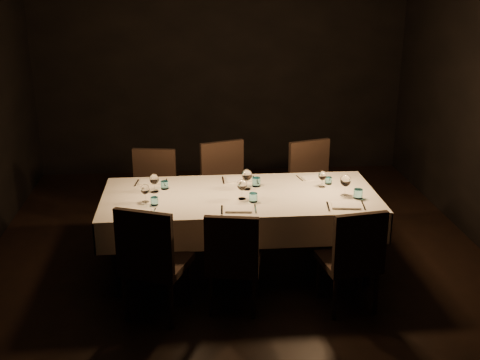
{
  "coord_description": "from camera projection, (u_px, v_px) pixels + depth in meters",
  "views": [
    {
      "loc": [
        -0.45,
        -5.15,
        2.72
      ],
      "look_at": [
        0.0,
        0.0,
        0.9
      ],
      "focal_mm": 45.0,
      "sensor_mm": 36.0,
      "label": 1
    }
  ],
  "objects": [
    {
      "name": "place_setting_near_right",
      "position": [
        349.0,
        191.0,
        5.37
      ],
      "size": [
        0.38,
        0.42,
        0.2
      ],
      "rotation": [
        0.0,
        0.0,
        -0.13
      ],
      "color": "white",
      "rests_on": "dining_table"
    },
    {
      "name": "place_setting_far_right",
      "position": [
        321.0,
        178.0,
        5.77
      ],
      "size": [
        0.3,
        0.39,
        0.16
      ],
      "rotation": [
        0.0,
        0.0,
        0.2
      ],
      "color": "white",
      "rests_on": "dining_table"
    },
    {
      "name": "place_setting_far_left",
      "position": [
        156.0,
        182.0,
        5.64
      ],
      "size": [
        0.33,
        0.4,
        0.18
      ],
      "rotation": [
        0.0,
        0.0,
        -0.12
      ],
      "color": "white",
      "rests_on": "dining_table"
    },
    {
      "name": "place_setting_far_center",
      "position": [
        247.0,
        178.0,
        5.71
      ],
      "size": [
        0.35,
        0.42,
        0.2
      ],
      "rotation": [
        0.0,
        0.0,
        -0.0
      ],
      "color": "white",
      "rests_on": "dining_table"
    },
    {
      "name": "chair_near_center",
      "position": [
        233.0,
        257.0,
        4.89
      ],
      "size": [
        0.5,
        0.5,
        0.9
      ],
      "rotation": [
        0.0,
        0.0,
        2.96
      ],
      "color": "black",
      "rests_on": "ground"
    },
    {
      "name": "chair_far_center",
      "position": [
        226.0,
        186.0,
        6.37
      ],
      "size": [
        0.6,
        0.6,
        1.0
      ],
      "rotation": [
        0.0,
        0.0,
        0.31
      ],
      "color": "black",
      "rests_on": "ground"
    },
    {
      "name": "dining_table",
      "position": [
        240.0,
        202.0,
        5.55
      ],
      "size": [
        2.52,
        1.12,
        0.76
      ],
      "color": "black",
      "rests_on": "ground"
    },
    {
      "name": "place_setting_near_center",
      "position": [
        244.0,
        195.0,
        5.29
      ],
      "size": [
        0.34,
        0.41,
        0.19
      ],
      "rotation": [
        0.0,
        0.0,
        -0.06
      ],
      "color": "white",
      "rests_on": "dining_table"
    },
    {
      "name": "chair_near_left",
      "position": [
        152.0,
        258.0,
        4.78
      ],
      "size": [
        0.62,
        0.62,
        0.99
      ],
      "rotation": [
        0.0,
        0.0,
        2.76
      ],
      "color": "black",
      "rests_on": "ground"
    },
    {
      "name": "chair_far_right",
      "position": [
        314.0,
        183.0,
        6.46
      ],
      "size": [
        0.59,
        0.59,
        0.99
      ],
      "rotation": [
        0.0,
        0.0,
        0.31
      ],
      "color": "black",
      "rests_on": "ground"
    },
    {
      "name": "chair_far_left",
      "position": [
        153.0,
        191.0,
        6.31
      ],
      "size": [
        0.52,
        0.52,
        0.94
      ],
      "rotation": [
        0.0,
        0.0,
        -0.17
      ],
      "color": "black",
      "rests_on": "ground"
    },
    {
      "name": "chair_near_right",
      "position": [
        353.0,
        256.0,
        4.89
      ],
      "size": [
        0.51,
        0.51,
        0.92
      ],
      "rotation": [
        0.0,
        0.0,
        3.3
      ],
      "color": "black",
      "rests_on": "ground"
    },
    {
      "name": "place_setting_near_left",
      "position": [
        145.0,
        199.0,
        5.23
      ],
      "size": [
        0.31,
        0.39,
        0.17
      ],
      "rotation": [
        0.0,
        0.0,
        -0.15
      ],
      "color": "white",
      "rests_on": "dining_table"
    },
    {
      "name": "room",
      "position": [
        240.0,
        116.0,
        5.28
      ],
      "size": [
        5.01,
        6.01,
        3.01
      ],
      "color": "black",
      "rests_on": "ground"
    }
  ]
}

